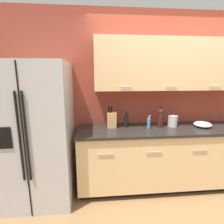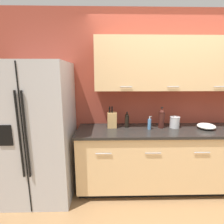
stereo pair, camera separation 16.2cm
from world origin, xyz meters
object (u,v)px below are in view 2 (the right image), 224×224
Objects in this scene: refrigerator at (38,132)px; steel_canister at (175,122)px; knife_block at (112,120)px; mixing_bowl at (206,126)px; wine_bottle at (161,118)px; soap_dispenser at (149,124)px; oil_bottle at (127,120)px.

refrigerator reaches higher than steel_canister.
knife_block is 1.29× the size of mixing_bowl.
wine_bottle is (0.71, -0.04, 0.02)m from knife_block.
refrigerator is 1.73m from wine_bottle.
oil_bottle is (-0.31, 0.10, 0.03)m from soap_dispenser.
mixing_bowl is at bearing -0.15° from soap_dispenser.
knife_block is 0.22m from oil_bottle.
soap_dispenser is (0.52, -0.10, -0.04)m from knife_block.
mixing_bowl is at bearing 1.79° from refrigerator.
wine_bottle is 1.63× the size of soap_dispenser.
mixing_bowl is (1.12, -0.11, -0.07)m from oil_bottle.
wine_bottle is at bearing -4.75° from oil_bottle.
wine_bottle is 0.21m from steel_canister.
knife_block reaches higher than steel_canister.
knife_block is 1.34m from mixing_bowl.
oil_bottle is (1.22, 0.18, 0.11)m from refrigerator.
soap_dispenser is 0.32m from oil_bottle.
refrigerator is 9.69× the size of soap_dispenser.
steel_canister is (0.38, 0.07, 0.00)m from soap_dispenser.
oil_bottle reaches higher than steel_canister.
steel_canister is at bearing 10.08° from soap_dispenser.
oil_bottle reaches higher than soap_dispenser.
refrigerator is 7.46× the size of mixing_bowl.
knife_block is 1.39× the size of oil_bottle.
mixing_bowl is (1.33, -0.10, -0.08)m from knife_block.
oil_bottle is 0.69m from steel_canister.
wine_bottle is 1.71× the size of steel_canister.
soap_dispenser is at bearing -160.97° from wine_bottle.
soap_dispenser is at bearing 2.81° from refrigerator.
knife_block reaches higher than wine_bottle.
steel_canister is at bearing -3.06° from oil_bottle.
soap_dispenser reaches higher than steel_canister.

